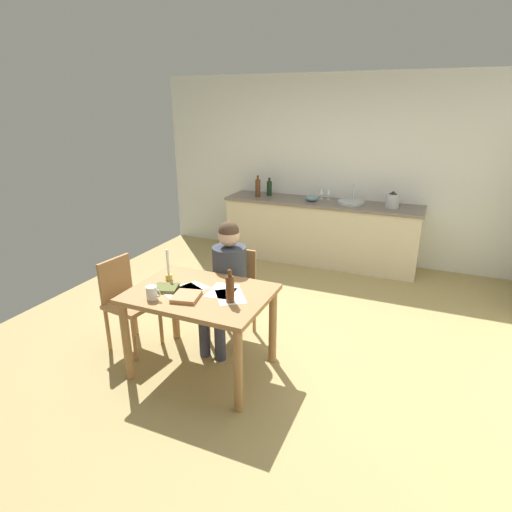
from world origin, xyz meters
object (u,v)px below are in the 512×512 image
at_px(person_seated, 227,277).
at_px(wine_glass_by_kettle, 321,191).
at_px(coffee_mug, 152,293).
at_px(dining_table, 200,305).
at_px(stovetop_kettle, 392,200).
at_px(book_magazine, 166,288).
at_px(bottle_oil, 258,188).
at_px(chair_side_empty, 127,300).
at_px(candlestick, 169,271).
at_px(sink_unit, 351,202).
at_px(mixing_bowl, 312,198).
at_px(wine_bottle_on_table, 230,288).
at_px(wine_glass_near_sink, 328,192).
at_px(chair_at_table, 234,289).
at_px(book_cookery, 186,297).
at_px(bottle_vinegar, 269,188).

bearing_deg(person_seated, wine_glass_by_kettle, 86.09).
bearing_deg(coffee_mug, dining_table, 44.80).
height_order(stovetop_kettle, wine_glass_by_kettle, stovetop_kettle).
height_order(person_seated, wine_glass_by_kettle, person_seated).
distance_m(dining_table, book_magazine, 0.32).
relative_size(person_seated, bottle_oil, 3.83).
bearing_deg(wine_glass_by_kettle, dining_table, -93.02).
xyz_separation_m(chair_side_empty, stovetop_kettle, (2.00, 2.94, 0.51)).
relative_size(candlestick, sink_unit, 0.77).
bearing_deg(stovetop_kettle, sink_unit, 179.56).
xyz_separation_m(person_seated, wine_glass_by_kettle, (0.18, 2.65, 0.33)).
height_order(coffee_mug, book_magazine, coffee_mug).
distance_m(chair_side_empty, book_magazine, 0.63).
relative_size(dining_table, mixing_bowl, 6.21).
relative_size(coffee_mug, book_magazine, 0.68).
bearing_deg(wine_bottle_on_table, coffee_mug, -161.12).
distance_m(wine_bottle_on_table, mixing_bowl, 3.05).
xyz_separation_m(dining_table, chair_side_empty, (-0.83, 0.06, -0.14)).
xyz_separation_m(wine_bottle_on_table, mixing_bowl, (-0.23, 3.04, 0.08)).
height_order(dining_table, candlestick, candlestick).
height_order(person_seated, wine_glass_near_sink, person_seated).
bearing_deg(person_seated, chair_at_table, 90.24).
height_order(stovetop_kettle, wine_glass_near_sink, stovetop_kettle).
relative_size(chair_at_table, wine_bottle_on_table, 3.26).
xyz_separation_m(bottle_oil, mixing_bowl, (0.81, 0.03, -0.09)).
distance_m(candlestick, book_magazine, 0.21).
xyz_separation_m(book_magazine, wine_glass_by_kettle, (0.44, 3.23, 0.25)).
relative_size(chair_side_empty, wine_glass_near_sink, 5.62).
bearing_deg(wine_glass_by_kettle, book_magazine, -97.81).
height_order(chair_at_table, chair_side_empty, chair_at_table).
xyz_separation_m(dining_table, coffee_mug, (-0.27, -0.27, 0.17)).
relative_size(sink_unit, bottle_oil, 1.15).
bearing_deg(coffee_mug, book_cookery, 26.13).
bearing_deg(mixing_bowl, bottle_vinegar, 170.55).
distance_m(coffee_mug, wine_glass_by_kettle, 3.46).
xyz_separation_m(book_magazine, bottle_vinegar, (-0.33, 3.16, 0.25)).
distance_m(candlestick, stovetop_kettle, 3.29).
distance_m(book_cookery, wine_glass_by_kettle, 3.32).
relative_size(book_cookery, stovetop_kettle, 1.03).
relative_size(chair_at_table, bottle_oil, 2.79).
bearing_deg(bottle_vinegar, chair_side_empty, -94.20).
bearing_deg(stovetop_kettle, bottle_oil, -177.98).
xyz_separation_m(coffee_mug, wine_glass_near_sink, (0.54, 3.43, 0.21)).
relative_size(person_seated, book_magazine, 6.39).
relative_size(sink_unit, wine_glass_near_sink, 2.34).
bearing_deg(book_magazine, wine_bottle_on_table, -18.82).
bearing_deg(mixing_bowl, chair_side_empty, -107.43).
bearing_deg(candlestick, mixing_bowl, 81.05).
bearing_deg(chair_side_empty, wine_bottle_on_table, -6.64).
distance_m(coffee_mug, wine_glass_near_sink, 3.47).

